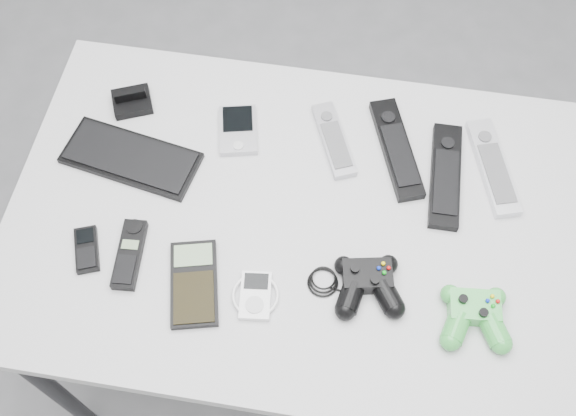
% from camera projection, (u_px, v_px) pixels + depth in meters
% --- Properties ---
extents(floor, '(3.50, 3.50, 0.00)m').
position_uv_depth(floor, '(269.00, 345.00, 1.97)').
color(floor, slate).
rests_on(floor, ground).
extents(desk, '(1.15, 0.74, 0.77)m').
position_uv_depth(desk, '(303.00, 234.00, 1.36)').
color(desk, '#A8A8AA').
rests_on(desk, floor).
extents(pda_keyboard, '(0.29, 0.16, 0.02)m').
position_uv_depth(pda_keyboard, '(131.00, 158.00, 1.36)').
color(pda_keyboard, black).
rests_on(pda_keyboard, desk).
extents(dock_bracket, '(0.10, 0.10, 0.04)m').
position_uv_depth(dock_bracket, '(131.00, 98.00, 1.42)').
color(dock_bracket, black).
rests_on(dock_bracket, desk).
extents(pda, '(0.10, 0.13, 0.02)m').
position_uv_depth(pda, '(238.00, 130.00, 1.39)').
color(pda, '#A2A1A8').
rests_on(pda, desk).
extents(remote_silver_a, '(0.11, 0.19, 0.02)m').
position_uv_depth(remote_silver_a, '(334.00, 140.00, 1.38)').
color(remote_silver_a, '#A2A1A8').
rests_on(remote_silver_a, desk).
extents(remote_black_a, '(0.13, 0.24, 0.02)m').
position_uv_depth(remote_black_a, '(396.00, 148.00, 1.37)').
color(remote_black_a, black).
rests_on(remote_black_a, desk).
extents(remote_black_b, '(0.06, 0.24, 0.02)m').
position_uv_depth(remote_black_b, '(446.00, 175.00, 1.34)').
color(remote_black_b, black).
rests_on(remote_black_b, desk).
extents(remote_silver_b, '(0.11, 0.23, 0.02)m').
position_uv_depth(remote_silver_b, '(493.00, 167.00, 1.35)').
color(remote_silver_b, silver).
rests_on(remote_silver_b, desk).
extents(mobile_phone, '(0.07, 0.10, 0.02)m').
position_uv_depth(mobile_phone, '(87.00, 249.00, 1.26)').
color(mobile_phone, black).
rests_on(mobile_phone, desk).
extents(cordless_handset, '(0.05, 0.14, 0.02)m').
position_uv_depth(cordless_handset, '(129.00, 254.00, 1.25)').
color(cordless_handset, black).
rests_on(cordless_handset, desk).
extents(calculator, '(0.12, 0.18, 0.02)m').
position_uv_depth(calculator, '(194.00, 283.00, 1.23)').
color(calculator, black).
rests_on(calculator, desk).
extents(mp3_player, '(0.10, 0.10, 0.02)m').
position_uv_depth(mp3_player, '(255.00, 295.00, 1.22)').
color(mp3_player, silver).
rests_on(mp3_player, desk).
extents(controller_black, '(0.24, 0.17, 0.04)m').
position_uv_depth(controller_black, '(368.00, 282.00, 1.22)').
color(controller_black, black).
rests_on(controller_black, desk).
extents(controller_green, '(0.14, 0.14, 0.04)m').
position_uv_depth(controller_green, '(475.00, 314.00, 1.19)').
color(controller_green, '#24853C').
rests_on(controller_green, desk).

